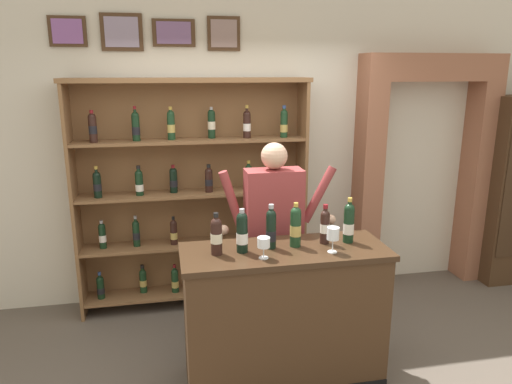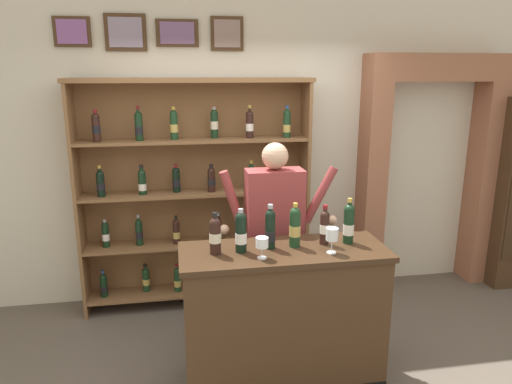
% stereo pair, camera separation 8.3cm
% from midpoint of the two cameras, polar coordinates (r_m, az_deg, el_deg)
% --- Properties ---
extents(ground_plane, '(14.00, 14.00, 0.02)m').
position_cam_midpoint_polar(ground_plane, '(3.76, 1.93, -21.92)').
color(ground_plane, brown).
extents(back_wall, '(12.00, 0.19, 3.27)m').
position_cam_midpoint_polar(back_wall, '(4.65, -1.94, 7.25)').
color(back_wall, beige).
rests_on(back_wall, ground).
extents(wine_shelf, '(2.16, 0.34, 2.16)m').
position_cam_midpoint_polar(wine_shelf, '(4.44, -6.83, 0.39)').
color(wine_shelf, brown).
rests_on(wine_shelf, ground).
extents(archway_doorway, '(1.44, 0.45, 2.38)m').
position_cam_midpoint_polar(archway_doorway, '(5.21, 20.20, 3.58)').
color(archway_doorway, '#935B42').
rests_on(archway_doorway, ground).
extents(tasting_counter, '(1.44, 0.55, 1.03)m').
position_cam_midpoint_polar(tasting_counter, '(3.50, 3.98, -14.80)').
color(tasting_counter, '#422B19').
rests_on(tasting_counter, ground).
extents(shopkeeper, '(0.96, 0.22, 1.69)m').
position_cam_midpoint_polar(shopkeeper, '(3.75, 2.90, -3.62)').
color(shopkeeper, '#2D3347').
rests_on(shopkeeper, ground).
extents(tasting_bottle_rosso, '(0.08, 0.08, 0.29)m').
position_cam_midpoint_polar(tasting_bottle_rosso, '(3.16, -4.21, -5.18)').
color(tasting_bottle_rosso, black).
rests_on(tasting_bottle_rosso, tasting_counter).
extents(tasting_bottle_riserva, '(0.08, 0.08, 0.30)m').
position_cam_midpoint_polar(tasting_bottle_riserva, '(3.18, -1.08, -4.84)').
color(tasting_bottle_riserva, black).
rests_on(tasting_bottle_riserva, tasting_counter).
extents(tasting_bottle_chianti, '(0.07, 0.07, 0.31)m').
position_cam_midpoint_polar(tasting_bottle_chianti, '(3.25, 2.47, -4.44)').
color(tasting_bottle_chianti, black).
rests_on(tasting_bottle_chianti, tasting_counter).
extents(tasting_bottle_prosecco, '(0.08, 0.08, 0.32)m').
position_cam_midpoint_polar(tasting_bottle_prosecco, '(3.29, 5.46, -4.16)').
color(tasting_bottle_prosecco, '#19381E').
rests_on(tasting_bottle_prosecco, tasting_counter).
extents(tasting_bottle_bianco, '(0.07, 0.07, 0.29)m').
position_cam_midpoint_polar(tasting_bottle_bianco, '(3.37, 9.01, -4.07)').
color(tasting_bottle_bianco, black).
rests_on(tasting_bottle_bianco, tasting_counter).
extents(tasting_bottle_super_tuscan, '(0.08, 0.08, 0.33)m').
position_cam_midpoint_polar(tasting_bottle_super_tuscan, '(3.42, 11.86, -3.72)').
color(tasting_bottle_super_tuscan, black).
rests_on(tasting_bottle_super_tuscan, tasting_counter).
extents(wine_glass_left, '(0.08, 0.08, 0.14)m').
position_cam_midpoint_polar(wine_glass_left, '(3.09, 1.51, -6.20)').
color(wine_glass_left, silver).
rests_on(wine_glass_left, tasting_counter).
extents(wine_glass_spare, '(0.08, 0.08, 0.18)m').
position_cam_midpoint_polar(wine_glass_spare, '(3.21, 9.93, -5.21)').
color(wine_glass_spare, silver).
rests_on(wine_glass_spare, tasting_counter).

